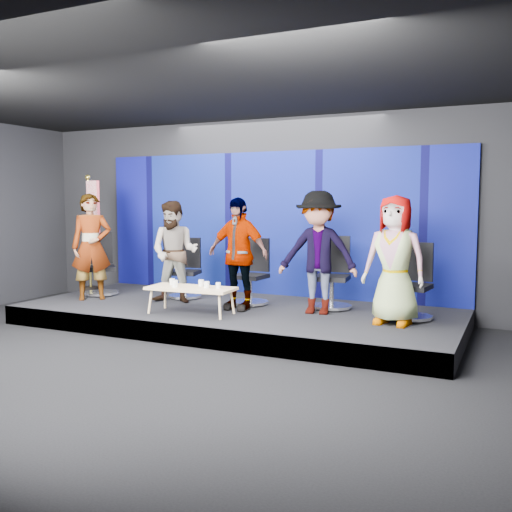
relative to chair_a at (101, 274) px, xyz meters
The scene contains 21 objects.
ground 3.89m from the chair_a, 42.19° to the right, with size 10.00×10.00×0.00m, color black.
room_walls 4.22m from the chair_a, 42.19° to the right, with size 10.02×8.02×3.51m.
riser 2.89m from the chair_a, ahead, with size 7.00×3.00×0.30m, color black.
backdrop 3.29m from the chair_a, 25.84° to the left, with size 7.00×0.08×2.60m, color #09085F.
chair_a is the anchor object (origin of this frame).
panelist_a 0.75m from the chair_a, 65.58° to the right, with size 0.67×0.44×1.84m, color black.
chair_b 1.65m from the chair_a, 12.99° to the left, with size 0.71×0.71×1.06m.
panelist_b 1.77m from the chair_a, ahead, with size 0.83×0.65×1.72m, color black.
chair_c 2.95m from the chair_a, ahead, with size 0.65×0.65×1.09m.
panelist_c 2.98m from the chair_a, ahead, with size 1.04×0.43×1.77m, color black.
chair_d 4.29m from the chair_a, ahead, with size 0.72×0.72×1.15m.
panelist_d 4.22m from the chair_a, ahead, with size 1.21×0.69×1.87m, color black.
chair_e 5.57m from the chair_a, ahead, with size 0.70×0.70×1.11m.
panelist_e 5.42m from the chair_a, ahead, with size 0.88×0.57×1.79m, color black.
coffee_table 2.60m from the chair_a, 19.02° to the right, with size 1.37×0.64×0.41m.
mug_a 2.22m from the chair_a, 20.63° to the right, with size 0.08×0.08×0.10m, color white.
mug_b 2.44m from the chair_a, 23.20° to the right, with size 0.09×0.09×0.11m, color white.
mug_c 2.64m from the chair_a, 15.37° to the right, with size 0.08×0.08×0.10m, color white.
mug_d 2.85m from the chair_a, 17.02° to the right, with size 0.08×0.08×0.10m, color white.
mug_e 2.99m from the chair_a, 15.08° to the right, with size 0.07×0.07×0.09m, color white.
flag_stand 0.86m from the chair_a, 153.03° to the left, with size 0.49×0.29×2.20m.
Camera 1 is at (4.13, -5.60, 2.01)m, focal length 40.00 mm.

